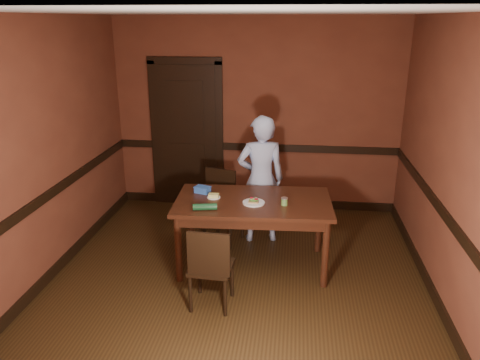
% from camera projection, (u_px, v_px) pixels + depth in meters
% --- Properties ---
extents(floor, '(4.00, 4.50, 0.01)m').
position_uv_depth(floor, '(236.00, 285.00, 4.90)').
color(floor, black).
rests_on(floor, ground).
extents(ceiling, '(4.00, 4.50, 0.01)m').
position_uv_depth(ceiling, '(235.00, 12.00, 4.02)').
color(ceiling, beige).
rests_on(ceiling, ground).
extents(wall_back, '(4.00, 0.02, 2.70)m').
position_uv_depth(wall_back, '(256.00, 116.00, 6.57)').
color(wall_back, brown).
rests_on(wall_back, ground).
extents(wall_front, '(4.00, 0.02, 2.70)m').
position_uv_depth(wall_front, '(178.00, 291.00, 2.35)').
color(wall_front, brown).
rests_on(wall_front, ground).
extents(wall_left, '(0.02, 4.50, 2.70)m').
position_uv_depth(wall_left, '(38.00, 155.00, 4.69)').
color(wall_left, brown).
rests_on(wall_left, ground).
extents(wall_right, '(0.02, 4.50, 2.70)m').
position_uv_depth(wall_right, '(454.00, 170.00, 4.23)').
color(wall_right, brown).
rests_on(wall_right, ground).
extents(dado_back, '(4.00, 0.03, 0.10)m').
position_uv_depth(dado_back, '(256.00, 147.00, 6.70)').
color(dado_back, black).
rests_on(dado_back, ground).
extents(dado_left, '(0.03, 4.50, 0.10)m').
position_uv_depth(dado_left, '(46.00, 197.00, 4.83)').
color(dado_left, black).
rests_on(dado_left, ground).
extents(dado_right, '(0.03, 4.50, 0.10)m').
position_uv_depth(dado_right, '(445.00, 216.00, 4.38)').
color(dado_right, black).
rests_on(dado_right, ground).
extents(baseboard_back, '(4.00, 0.03, 0.12)m').
position_uv_depth(baseboard_back, '(255.00, 202.00, 6.98)').
color(baseboard_back, black).
rests_on(baseboard_back, ground).
extents(baseboard_left, '(0.03, 4.50, 0.12)m').
position_uv_depth(baseboard_left, '(56.00, 269.00, 5.11)').
color(baseboard_left, black).
rests_on(baseboard_left, ground).
extents(baseboard_right, '(0.03, 4.50, 0.12)m').
position_uv_depth(baseboard_right, '(433.00, 293.00, 4.65)').
color(baseboard_right, black).
rests_on(baseboard_right, ground).
extents(door, '(1.05, 0.07, 2.20)m').
position_uv_depth(door, '(187.00, 133.00, 6.74)').
color(door, black).
rests_on(door, ground).
extents(dining_table, '(1.72, 1.03, 0.79)m').
position_uv_depth(dining_table, '(253.00, 233.00, 5.18)').
color(dining_table, '#33170C').
rests_on(dining_table, floor).
extents(chair_far, '(0.52, 0.52, 0.89)m').
position_uv_depth(chair_far, '(223.00, 208.00, 5.75)').
color(chair_far, black).
rests_on(chair_far, floor).
extents(chair_near, '(0.42, 0.42, 0.85)m').
position_uv_depth(chair_near, '(211.00, 265.00, 4.45)').
color(chair_near, black).
rests_on(chair_near, floor).
extents(person, '(0.65, 0.50, 1.59)m').
position_uv_depth(person, '(261.00, 180.00, 5.68)').
color(person, '#A9BCE5').
rests_on(person, floor).
extents(sandwich_plate, '(0.23, 0.23, 0.06)m').
position_uv_depth(sandwich_plate, '(254.00, 202.00, 4.96)').
color(sandwich_plate, silver).
rests_on(sandwich_plate, dining_table).
extents(sauce_jar, '(0.07, 0.07, 0.08)m').
position_uv_depth(sauce_jar, '(284.00, 201.00, 4.91)').
color(sauce_jar, '#5D8840').
rests_on(sauce_jar, dining_table).
extents(cheese_saucer, '(0.15, 0.15, 0.05)m').
position_uv_depth(cheese_saucer, '(214.00, 196.00, 5.12)').
color(cheese_saucer, silver).
rests_on(cheese_saucer, dining_table).
extents(food_tub, '(0.20, 0.16, 0.07)m').
position_uv_depth(food_tub, '(203.00, 190.00, 5.26)').
color(food_tub, blue).
rests_on(food_tub, dining_table).
extents(wrapped_veg, '(0.26, 0.12, 0.07)m').
position_uv_depth(wrapped_veg, '(205.00, 207.00, 4.79)').
color(wrapped_veg, '#144121').
rests_on(wrapped_veg, dining_table).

